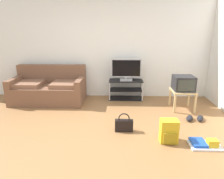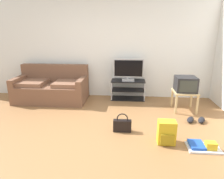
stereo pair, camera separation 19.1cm
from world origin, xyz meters
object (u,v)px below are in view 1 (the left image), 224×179
(tv_stand, at_px, (126,90))
(side_table, at_px, (183,93))
(backpack, at_px, (169,131))
(floor_tray, at_px, (205,144))
(couch, at_px, (49,89))
(handbag, at_px, (124,125))
(flat_tv, at_px, (126,70))
(crt_tv, at_px, (183,83))
(sneakers_pair, at_px, (195,118))

(tv_stand, relative_size, side_table, 1.73)
(backpack, bearing_deg, side_table, 57.37)
(floor_tray, bearing_deg, tv_stand, 117.03)
(couch, xyz_separation_m, floor_tray, (3.15, -2.05, -0.29))
(handbag, relative_size, floor_tray, 0.71)
(couch, distance_m, flat_tv, 2.03)
(tv_stand, height_order, floor_tray, tv_stand)
(tv_stand, bearing_deg, handbag, -92.76)
(crt_tv, relative_size, sneakers_pair, 1.00)
(backpack, bearing_deg, tv_stand, 97.05)
(side_table, bearing_deg, tv_stand, 151.00)
(tv_stand, distance_m, handbag, 1.85)
(tv_stand, relative_size, handbag, 2.52)
(flat_tv, xyz_separation_m, handbag, (-0.09, -1.82, -0.66))
(crt_tv, bearing_deg, floor_tray, -93.43)
(tv_stand, xyz_separation_m, backpack, (0.63, -2.19, -0.06))
(handbag, height_order, floor_tray, handbag)
(sneakers_pair, bearing_deg, flat_tv, 136.38)
(sneakers_pair, relative_size, floor_tray, 0.90)
(sneakers_pair, bearing_deg, couch, 162.30)
(couch, bearing_deg, side_table, -7.79)
(crt_tv, bearing_deg, backpack, -113.33)
(couch, xyz_separation_m, sneakers_pair, (3.34, -1.07, -0.29))
(sneakers_pair, bearing_deg, floor_tray, -101.06)
(flat_tv, xyz_separation_m, side_table, (1.28, -0.69, -0.40))
(side_table, bearing_deg, floor_tray, -93.47)
(side_table, height_order, sneakers_pair, side_table)
(flat_tv, xyz_separation_m, backpack, (0.63, -2.16, -0.60))
(side_table, xyz_separation_m, floor_tray, (-0.10, -1.60, -0.34))
(side_table, bearing_deg, flat_tv, 151.77)
(flat_tv, relative_size, floor_tray, 1.58)
(crt_tv, relative_size, floor_tray, 0.90)
(side_table, bearing_deg, backpack, -113.56)
(couch, distance_m, sneakers_pair, 3.52)
(couch, height_order, side_table, couch)
(tv_stand, bearing_deg, side_table, -29.00)
(crt_tv, height_order, floor_tray, crt_tv)
(flat_tv, bearing_deg, sneakers_pair, -43.62)
(flat_tv, bearing_deg, backpack, -73.72)
(flat_tv, relative_size, sneakers_pair, 1.75)
(backpack, xyz_separation_m, handbag, (-0.72, 0.35, -0.07))
(handbag, relative_size, sneakers_pair, 0.79)
(tv_stand, xyz_separation_m, floor_tray, (1.18, -2.31, -0.21))
(handbag, distance_m, floor_tray, 1.36)
(flat_tv, relative_size, handbag, 2.22)
(tv_stand, height_order, handbag, tv_stand)
(floor_tray, bearing_deg, flat_tv, 117.26)
(flat_tv, distance_m, crt_tv, 1.45)
(backpack, bearing_deg, sneakers_pair, 40.14)
(tv_stand, distance_m, floor_tray, 2.60)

